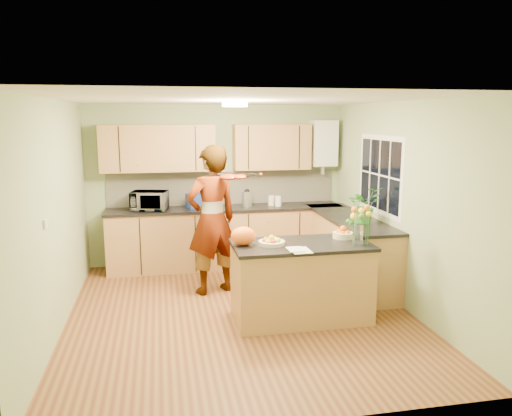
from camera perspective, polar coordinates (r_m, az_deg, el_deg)
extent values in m
plane|color=brown|center=(6.10, -1.82, -11.88)|extent=(4.50, 4.50, 0.00)
cube|color=silver|center=(5.65, -1.97, 12.29)|extent=(4.00, 4.50, 0.02)
cube|color=#8FA676|center=(7.95, -4.49, 2.66)|extent=(4.00, 0.02, 2.50)
cube|color=#8FA676|center=(3.61, 3.87, -6.71)|extent=(4.00, 0.02, 2.50)
cube|color=#8FA676|center=(5.78, -21.86, -0.94)|extent=(0.02, 4.50, 2.50)
cube|color=#8FA676|center=(6.37, 16.15, 0.38)|extent=(0.02, 4.50, 2.50)
cube|color=#A47E41|center=(7.82, -3.42, -3.43)|extent=(3.60, 0.60, 0.90)
cube|color=black|center=(7.71, -3.45, -0.05)|extent=(3.64, 0.62, 0.04)
cube|color=#A47E41|center=(7.18, 10.60, -4.84)|extent=(0.60, 2.20, 0.90)
cube|color=black|center=(7.07, 10.65, -1.17)|extent=(0.62, 2.24, 0.04)
cube|color=beige|center=(7.95, -3.75, 2.31)|extent=(3.60, 0.02, 0.52)
cube|color=#A47E41|center=(7.67, -11.14, 6.72)|extent=(1.70, 0.34, 0.70)
cube|color=#A47E41|center=(7.87, 1.80, 6.99)|extent=(1.20, 0.34, 0.70)
cube|color=white|center=(8.11, 7.70, 7.36)|extent=(0.40, 0.30, 0.72)
cylinder|color=silver|center=(8.14, 7.63, 4.54)|extent=(0.06, 0.06, 0.20)
cube|color=white|center=(6.86, 13.96, 3.70)|extent=(0.01, 1.30, 1.05)
cube|color=black|center=(6.86, 13.93, 3.69)|extent=(0.01, 1.18, 0.92)
cube|color=white|center=(5.19, -22.93, -1.66)|extent=(0.02, 0.09, 0.09)
cylinder|color=#FFEABF|center=(5.95, -2.44, 11.80)|extent=(0.30, 0.30, 0.06)
cylinder|color=white|center=(5.95, -2.44, 12.09)|extent=(0.10, 0.10, 0.02)
cube|color=#A47E41|center=(5.82, 5.16, -8.51)|extent=(1.53, 0.76, 0.86)
cube|color=black|center=(5.69, 5.23, -4.23)|extent=(1.57, 0.80, 0.04)
cylinder|color=beige|center=(5.60, 1.79, -4.01)|extent=(0.30, 0.30, 0.04)
cylinder|color=beige|center=(5.99, 9.90, -3.08)|extent=(0.24, 0.24, 0.07)
cylinder|color=silver|center=(5.69, 11.58, -3.00)|extent=(0.12, 0.12, 0.23)
ellipsoid|color=orange|center=(5.57, -1.47, -3.21)|extent=(0.31, 0.28, 0.21)
cube|color=silver|center=(5.38, 5.11, -4.81)|extent=(0.20, 0.28, 0.01)
imported|color=tan|center=(6.55, -5.05, -1.39)|extent=(0.84, 0.70, 1.96)
imported|color=white|center=(7.59, -12.08, 0.82)|extent=(0.58, 0.46, 0.29)
cube|color=#21409A|center=(7.68, -6.85, 0.83)|extent=(0.33, 0.28, 0.22)
cylinder|color=silver|center=(7.77, -1.04, 1.06)|extent=(0.17, 0.17, 0.23)
sphere|color=black|center=(7.74, -1.04, 2.21)|extent=(0.08, 0.08, 0.08)
cylinder|color=beige|center=(7.84, 1.77, 0.87)|extent=(0.13, 0.13, 0.16)
cylinder|color=white|center=(7.79, 2.56, 0.80)|extent=(0.10, 0.10, 0.16)
imported|color=#327B29|center=(6.63, 12.18, 0.33)|extent=(0.51, 0.47, 0.49)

